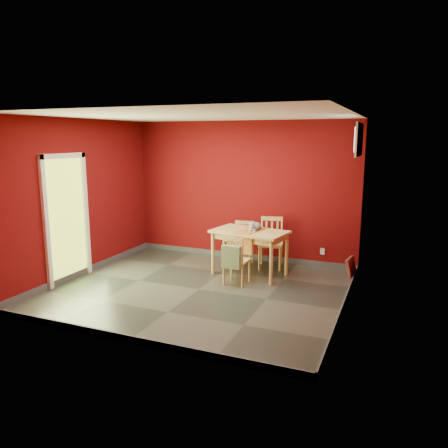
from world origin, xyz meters
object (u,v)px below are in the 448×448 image
at_px(chair_far_right, 271,242).
at_px(cat, 255,225).
at_px(picture_frame, 351,269).
at_px(chair_near, 236,259).
at_px(tote_bag, 231,257).
at_px(dining_table, 250,236).
at_px(chair_far_left, 243,243).

bearing_deg(chair_far_right, cat, -105.83).
bearing_deg(picture_frame, chair_near, -151.78).
bearing_deg(chair_far_right, tote_bag, -100.91).
xyz_separation_m(chair_near, tote_bag, (-0.00, -0.20, 0.10)).
bearing_deg(cat, dining_table, -138.13).
bearing_deg(dining_table, chair_near, -94.18).
xyz_separation_m(chair_far_left, tote_bag, (0.27, -1.31, 0.09)).
relative_size(dining_table, cat, 3.59).
relative_size(tote_bag, picture_frame, 1.08).
relative_size(dining_table, chair_far_left, 1.67).
bearing_deg(tote_bag, dining_table, 86.65).
bearing_deg(chair_far_left, tote_bag, -78.20).
xyz_separation_m(tote_bag, picture_frame, (1.74, 1.14, -0.32)).
distance_m(chair_near, picture_frame, 1.99).
height_order(dining_table, cat, cat).
relative_size(chair_near, cat, 2.13).
relative_size(chair_far_right, cat, 2.44).
distance_m(chair_near, tote_bag, 0.23).
bearing_deg(chair_near, picture_frame, 28.22).
height_order(chair_far_right, chair_near, chair_far_right).
xyz_separation_m(chair_far_left, chair_near, (0.28, -1.11, -0.01)).
distance_m(dining_table, cat, 0.22).
xyz_separation_m(chair_far_right, cat, (-0.15, -0.51, 0.41)).
xyz_separation_m(dining_table, chair_near, (-0.04, -0.57, -0.28)).
bearing_deg(chair_far_left, picture_frame, -5.01).
distance_m(chair_far_right, chair_near, 1.18).
relative_size(chair_far_left, chair_far_right, 0.88).
distance_m(tote_bag, cat, 0.93).
xyz_separation_m(chair_far_right, picture_frame, (1.48, -0.22, -0.28)).
xyz_separation_m(chair_far_right, chair_near, (-0.26, -1.15, -0.06)).
bearing_deg(chair_near, chair_far_left, 104.07).
distance_m(chair_far_right, cat, 0.67).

